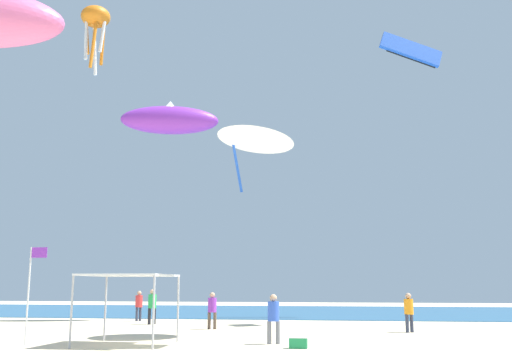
% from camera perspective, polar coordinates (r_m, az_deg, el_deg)
% --- Properties ---
extents(ocean_strip, '(110.00, 22.61, 0.03)m').
position_cam_1_polar(ocean_strip, '(45.61, 6.00, -12.87)').
color(ocean_strip, '#28608C').
rests_on(ocean_strip, ground).
extents(canopy_tent, '(2.78, 2.72, 2.32)m').
position_cam_1_polar(canopy_tent, '(20.73, -12.17, -9.62)').
color(canopy_tent, '#B2B2B7').
rests_on(canopy_tent, ground).
extents(person_near_tent, '(0.42, 0.42, 1.75)m').
position_cam_1_polar(person_near_tent, '(31.25, -9.98, -12.03)').
color(person_near_tent, black).
rests_on(person_near_tent, ground).
extents(person_leftmost, '(0.39, 0.42, 1.65)m').
position_cam_1_polar(person_leftmost, '(34.19, -11.23, -11.95)').
color(person_leftmost, '#33384C').
rests_on(person_leftmost, ground).
extents(person_central, '(0.43, 0.39, 1.65)m').
position_cam_1_polar(person_central, '(20.63, 1.70, -13.22)').
color(person_central, slate).
rests_on(person_central, ground).
extents(person_rightmost, '(0.39, 0.39, 1.63)m').
position_cam_1_polar(person_rightmost, '(26.35, 14.52, -12.33)').
color(person_rightmost, '#33384C').
rests_on(person_rightmost, ground).
extents(person_far_shore, '(0.43, 0.39, 1.63)m').
position_cam_1_polar(person_far_shore, '(27.53, -4.25, -12.53)').
color(person_far_shore, brown).
rests_on(person_far_shore, ground).
extents(banner_flag, '(0.61, 0.06, 3.21)m').
position_cam_1_polar(banner_flag, '(21.47, -20.88, -9.78)').
color(banner_flag, silver).
rests_on(banner_flag, ground).
extents(cooler_box, '(0.57, 0.37, 0.35)m').
position_cam_1_polar(cooler_box, '(19.33, 4.10, -15.74)').
color(cooler_box, '#1E8C4C').
rests_on(cooler_box, ground).
extents(kite_inflatable_purple, '(6.25, 3.45, 2.36)m').
position_cam_1_polar(kite_inflatable_purple, '(36.46, -8.32, 5.38)').
color(kite_inflatable_purple, purple).
extents(kite_delta_white, '(4.57, 4.57, 2.84)m').
position_cam_1_polar(kite_delta_white, '(24.58, 0.04, 4.08)').
color(kite_delta_white, white).
extents(kite_parafoil_blue, '(4.25, 1.41, 2.64)m').
position_cam_1_polar(kite_parafoil_blue, '(41.86, 14.71, 11.66)').
color(kite_parafoil_blue, blue).
extents(kite_octopus_orange, '(2.22, 2.22, 4.55)m').
position_cam_1_polar(kite_octopus_orange, '(42.08, -15.22, 14.31)').
color(kite_octopus_orange, orange).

